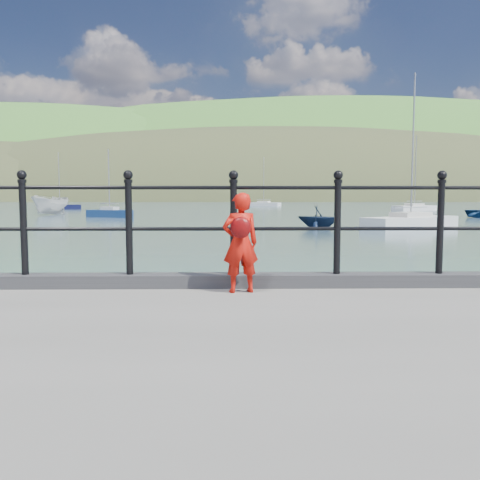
{
  "coord_description": "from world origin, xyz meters",
  "views": [
    {
      "loc": [
        0.57,
        -5.98,
        2.06
      ],
      "look_at": [
        0.67,
        -0.2,
        1.55
      ],
      "focal_mm": 38.0,
      "sensor_mm": 36.0,
      "label": 1
    }
  ],
  "objects_px": {
    "railing": "(181,216)",
    "launch_white": "(51,205)",
    "sailboat_near": "(411,222)",
    "sailboat_deep": "(264,204)",
    "launch_navy": "(319,217)",
    "sailboat_port": "(110,214)",
    "sailboat_left": "(60,207)",
    "child": "(240,242)",
    "sailboat_far": "(414,208)"
  },
  "relations": [
    {
      "from": "railing",
      "to": "launch_white",
      "type": "bearing_deg",
      "value": 110.95
    },
    {
      "from": "sailboat_near",
      "to": "sailboat_deep",
      "type": "bearing_deg",
      "value": 61.13
    },
    {
      "from": "sailboat_deep",
      "to": "launch_navy",
      "type": "bearing_deg",
      "value": -63.68
    },
    {
      "from": "sailboat_port",
      "to": "sailboat_near",
      "type": "distance_m",
      "value": 27.69
    },
    {
      "from": "launch_white",
      "to": "sailboat_near",
      "type": "height_order",
      "value": "sailboat_near"
    },
    {
      "from": "sailboat_port",
      "to": "sailboat_left",
      "type": "height_order",
      "value": "sailboat_left"
    },
    {
      "from": "child",
      "to": "sailboat_near",
      "type": "xyz_separation_m",
      "value": [
        11.4,
        26.68,
        -1.21
      ]
    },
    {
      "from": "child",
      "to": "sailboat_deep",
      "type": "xyz_separation_m",
      "value": [
        6.2,
        91.5,
        -1.21
      ]
    },
    {
      "from": "sailboat_port",
      "to": "launch_navy",
      "type": "bearing_deg",
      "value": -21.94
    },
    {
      "from": "railing",
      "to": "launch_white",
      "type": "height_order",
      "value": "railing"
    },
    {
      "from": "railing",
      "to": "sailboat_port",
      "type": "xyz_separation_m",
      "value": [
        -10.78,
        41.97,
        -1.48
      ]
    },
    {
      "from": "railing",
      "to": "sailboat_deep",
      "type": "xyz_separation_m",
      "value": [
        6.87,
        91.16,
        -1.48
      ]
    },
    {
      "from": "launch_white",
      "to": "sailboat_deep",
      "type": "relative_size",
      "value": 0.56
    },
    {
      "from": "launch_white",
      "to": "sailboat_port",
      "type": "distance_m",
      "value": 9.75
    },
    {
      "from": "sailboat_near",
      "to": "railing",
      "type": "bearing_deg",
      "value": -148.08
    },
    {
      "from": "launch_white",
      "to": "sailboat_port",
      "type": "relative_size",
      "value": 0.82
    },
    {
      "from": "child",
      "to": "launch_white",
      "type": "distance_m",
      "value": 52.0
    },
    {
      "from": "sailboat_port",
      "to": "sailboat_left",
      "type": "xyz_separation_m",
      "value": [
        -13.75,
        27.33,
        -0.0
      ]
    },
    {
      "from": "sailboat_deep",
      "to": "sailboat_left",
      "type": "bearing_deg",
      "value": -118.13
    },
    {
      "from": "sailboat_left",
      "to": "child",
      "type": "bearing_deg",
      "value": -85.34
    },
    {
      "from": "sailboat_near",
      "to": "launch_navy",
      "type": "bearing_deg",
      "value": 152.21
    },
    {
      "from": "launch_white",
      "to": "sailboat_left",
      "type": "distance_m",
      "value": 22.14
    },
    {
      "from": "sailboat_deep",
      "to": "sailboat_near",
      "type": "height_order",
      "value": "sailboat_near"
    },
    {
      "from": "sailboat_far",
      "to": "sailboat_left",
      "type": "xyz_separation_m",
      "value": [
        -49.47,
        8.24,
        -0.0
      ]
    },
    {
      "from": "sailboat_near",
      "to": "sailboat_left",
      "type": "xyz_separation_m",
      "value": [
        -36.61,
        42.96,
        -0.0
      ]
    },
    {
      "from": "launch_navy",
      "to": "sailboat_near",
      "type": "height_order",
      "value": "sailboat_near"
    },
    {
      "from": "launch_white",
      "to": "sailboat_near",
      "type": "distance_m",
      "value": 37.41
    },
    {
      "from": "sailboat_port",
      "to": "sailboat_far",
      "type": "relative_size",
      "value": 0.65
    },
    {
      "from": "launch_navy",
      "to": "sailboat_near",
      "type": "bearing_deg",
      "value": -55.1
    },
    {
      "from": "sailboat_deep",
      "to": "sailboat_near",
      "type": "relative_size",
      "value": 0.97
    },
    {
      "from": "sailboat_deep",
      "to": "sailboat_far",
      "type": "height_order",
      "value": "sailboat_far"
    },
    {
      "from": "launch_white",
      "to": "sailboat_far",
      "type": "height_order",
      "value": "sailboat_far"
    },
    {
      "from": "launch_white",
      "to": "sailboat_deep",
      "type": "height_order",
      "value": "sailboat_deep"
    },
    {
      "from": "sailboat_port",
      "to": "sailboat_near",
      "type": "height_order",
      "value": "sailboat_near"
    },
    {
      "from": "railing",
      "to": "sailboat_far",
      "type": "bearing_deg",
      "value": 67.79
    },
    {
      "from": "sailboat_near",
      "to": "launch_white",
      "type": "bearing_deg",
      "value": 111.07
    },
    {
      "from": "launch_navy",
      "to": "sailboat_deep",
      "type": "xyz_separation_m",
      "value": [
        0.81,
        65.42,
        -0.37
      ]
    },
    {
      "from": "railing",
      "to": "launch_white",
      "type": "distance_m",
      "value": 51.44
    },
    {
      "from": "launch_white",
      "to": "launch_navy",
      "type": "distance_m",
      "value": 33.1
    },
    {
      "from": "sailboat_far",
      "to": "sailboat_deep",
      "type": "bearing_deg",
      "value": 86.86
    },
    {
      "from": "sailboat_far",
      "to": "sailboat_left",
      "type": "bearing_deg",
      "value": 136.44
    },
    {
      "from": "railing",
      "to": "sailboat_near",
      "type": "distance_m",
      "value": 29.01
    },
    {
      "from": "sailboat_deep",
      "to": "sailboat_far",
      "type": "xyz_separation_m",
      "value": [
        18.06,
        -30.1,
        0.0
      ]
    },
    {
      "from": "sailboat_near",
      "to": "sailboat_far",
      "type": "distance_m",
      "value": 37.03
    },
    {
      "from": "launch_white",
      "to": "sailboat_port",
      "type": "height_order",
      "value": "sailboat_port"
    },
    {
      "from": "launch_navy",
      "to": "sailboat_deep",
      "type": "height_order",
      "value": "sailboat_deep"
    },
    {
      "from": "launch_white",
      "to": "child",
      "type": "bearing_deg",
      "value": -50.61
    },
    {
      "from": "sailboat_left",
      "to": "sailboat_deep",
      "type": "bearing_deg",
      "value": 19.6
    },
    {
      "from": "child",
      "to": "sailboat_deep",
      "type": "relative_size",
      "value": 0.11
    },
    {
      "from": "railing",
      "to": "child",
      "type": "xyz_separation_m",
      "value": [
        0.67,
        -0.34,
        -0.27
      ]
    }
  ]
}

